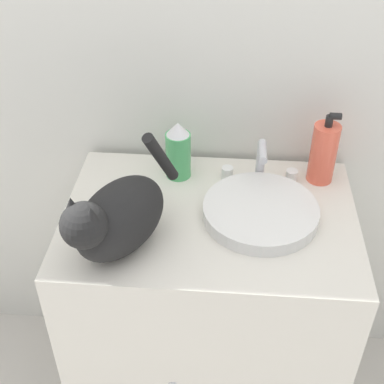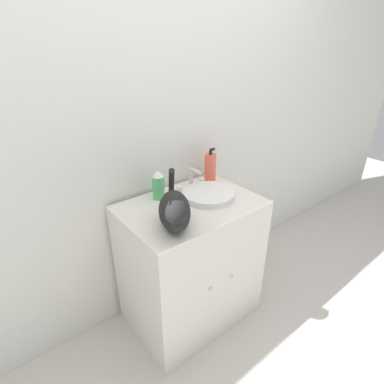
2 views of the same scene
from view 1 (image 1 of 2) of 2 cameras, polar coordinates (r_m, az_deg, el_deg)
name	(u,v)px [view 1 (image 1 of 2)]	position (r m, az deg, el deg)	size (l,w,h in m)	color
wall_back	(220,4)	(1.42, 3.01, 19.40)	(6.00, 0.05, 2.50)	silver
vanity_cabinet	(207,317)	(1.66, 1.63, -13.19)	(0.75, 0.54, 0.81)	silver
sink_basin	(260,212)	(1.36, 7.32, -2.09)	(0.29, 0.29, 0.04)	white
faucet	(261,164)	(1.46, 7.32, 2.95)	(0.21, 0.10, 0.13)	silver
cat	(116,218)	(1.22, -8.06, -2.72)	(0.26, 0.36, 0.25)	black
soap_bottle	(324,153)	(1.48, 13.85, 4.11)	(0.07, 0.07, 0.21)	#EF6047
spray_bottle	(178,151)	(1.46, -1.48, 4.43)	(0.07, 0.07, 0.17)	#4CB266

